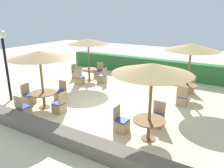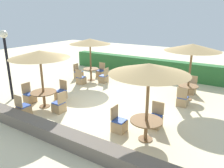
# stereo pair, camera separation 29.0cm
# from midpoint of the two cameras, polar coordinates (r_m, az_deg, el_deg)

# --- Properties ---
(ground_plane) EXTENTS (40.00, 40.00, 0.00)m
(ground_plane) POSITION_cam_midpoint_polar(r_m,az_deg,el_deg) (9.99, -1.02, -5.81)
(ground_plane) COLOR beige
(hedge_row) EXTENTS (13.00, 0.70, 1.13)m
(hedge_row) POSITION_cam_midpoint_polar(r_m,az_deg,el_deg) (15.12, 12.01, 4.22)
(hedge_row) COLOR #2D6B33
(hedge_row) RESTS_ON ground_plane
(stone_border) EXTENTS (10.00, 0.56, 0.45)m
(stone_border) POSITION_cam_midpoint_polar(r_m,az_deg,el_deg) (7.72, -14.47, -12.10)
(stone_border) COLOR #6B6056
(stone_border) RESTS_ON ground_plane
(lamp_post) EXTENTS (0.36, 0.36, 3.32)m
(lamp_post) POSITION_cam_midpoint_polar(r_m,az_deg,el_deg) (11.30, -25.31, 7.70)
(lamp_post) COLOR black
(lamp_post) RESTS_ON ground_plane
(parasol_front_left) EXTENTS (2.55, 2.55, 2.55)m
(parasol_front_left) POSITION_cam_midpoint_polar(r_m,az_deg,el_deg) (9.72, -17.58, 7.36)
(parasol_front_left) COLOR brown
(parasol_front_left) RESTS_ON ground_plane
(round_table_front_left) EXTENTS (1.13, 1.13, 0.71)m
(round_table_front_left) POSITION_cam_midpoint_polar(r_m,az_deg,el_deg) (10.17, -16.64, -2.70)
(round_table_front_left) COLOR brown
(round_table_front_left) RESTS_ON ground_plane
(patio_chair_front_left_north) EXTENTS (0.46, 0.46, 0.93)m
(patio_chair_front_left_north) POSITION_cam_midpoint_polar(r_m,az_deg,el_deg) (10.99, -12.44, -2.54)
(patio_chair_front_left_north) COLOR tan
(patio_chair_front_left_north) RESTS_ON ground_plane
(patio_chair_front_left_west) EXTENTS (0.46, 0.46, 0.93)m
(patio_chair_front_left_west) POSITION_cam_midpoint_polar(r_m,az_deg,el_deg) (10.99, -20.00, -3.23)
(patio_chair_front_left_west) COLOR tan
(patio_chair_front_left_west) RESTS_ON ground_plane
(patio_chair_front_left_east) EXTENTS (0.46, 0.46, 0.93)m
(patio_chair_front_left_east) POSITION_cam_midpoint_polar(r_m,az_deg,el_deg) (9.56, -12.80, -5.68)
(patio_chair_front_left_east) COLOR tan
(patio_chair_front_left_east) RESTS_ON ground_plane
(patio_chair_front_left_south) EXTENTS (0.46, 0.46, 0.93)m
(patio_chair_front_left_south) POSITION_cam_midpoint_polar(r_m,az_deg,el_deg) (9.67, -21.32, -6.24)
(patio_chair_front_left_south) COLOR tan
(patio_chair_front_left_south) RESTS_ON ground_plane
(parasol_back_left) EXTENTS (2.51, 2.51, 2.61)m
(parasol_back_left) POSITION_cam_midpoint_polar(r_m,az_deg,el_deg) (13.45, -5.14, 11.00)
(parasol_back_left) COLOR brown
(parasol_back_left) RESTS_ON ground_plane
(round_table_back_left) EXTENTS (0.97, 0.97, 0.76)m
(round_table_back_left) POSITION_cam_midpoint_polar(r_m,az_deg,el_deg) (13.79, -4.93, 3.30)
(round_table_back_left) COLOR brown
(round_table_back_left) RESTS_ON ground_plane
(patio_chair_back_left_north) EXTENTS (0.46, 0.46, 0.93)m
(patio_chair_back_left_north) POSITION_cam_midpoint_polar(r_m,az_deg,el_deg) (14.63, -2.42, 2.92)
(patio_chair_back_left_north) COLOR tan
(patio_chair_back_left_north) RESTS_ON ground_plane
(patio_chair_back_left_south) EXTENTS (0.46, 0.46, 0.93)m
(patio_chair_back_left_south) POSITION_cam_midpoint_polar(r_m,az_deg,el_deg) (13.17, -7.49, 1.11)
(patio_chair_back_left_south) COLOR tan
(patio_chair_back_left_south) RESTS_ON ground_plane
(patio_chair_back_left_west) EXTENTS (0.46, 0.46, 0.93)m
(patio_chair_back_left_west) POSITION_cam_midpoint_polar(r_m,az_deg,el_deg) (14.46, -8.19, 2.57)
(patio_chair_back_left_west) COLOR tan
(patio_chair_back_left_west) RESTS_ON ground_plane
(patio_chair_back_left_east) EXTENTS (0.46, 0.46, 0.93)m
(patio_chair_back_left_east) POSITION_cam_midpoint_polar(r_m,az_deg,el_deg) (13.35, -1.56, 1.48)
(patio_chair_back_left_east) COLOR tan
(patio_chair_back_left_east) RESTS_ON ground_plane
(parasol_front_right) EXTENTS (2.49, 2.49, 2.59)m
(parasol_front_right) POSITION_cam_midpoint_polar(r_m,az_deg,el_deg) (6.70, 10.89, 3.86)
(parasol_front_right) COLOR brown
(parasol_front_right) RESTS_ON ground_plane
(round_table_front_right) EXTENTS (1.07, 1.07, 0.71)m
(round_table_front_right) POSITION_cam_midpoint_polar(r_m,az_deg,el_deg) (7.36, 10.05, -10.31)
(round_table_front_right) COLOR brown
(round_table_front_right) RESTS_ON ground_plane
(patio_chair_front_right_west) EXTENTS (0.46, 0.46, 0.93)m
(patio_chair_front_right_west) POSITION_cam_midpoint_polar(r_m,az_deg,el_deg) (7.88, 2.91, -10.51)
(patio_chair_front_right_west) COLOR tan
(patio_chair_front_right_west) RESTS_ON ground_plane
(patio_chair_front_right_north) EXTENTS (0.46, 0.46, 0.93)m
(patio_chair_front_right_north) POSITION_cam_midpoint_polar(r_m,az_deg,el_deg) (8.35, 12.24, -9.23)
(patio_chair_front_right_north) COLOR tan
(patio_chair_front_right_north) RESTS_ON ground_plane
(parasol_back_right) EXTENTS (2.55, 2.55, 2.72)m
(parasol_back_right) POSITION_cam_midpoint_polar(r_m,az_deg,el_deg) (10.83, 21.01, 8.87)
(parasol_back_right) COLOR brown
(parasol_back_right) RESTS_ON ground_plane
(round_table_back_right) EXTENTS (0.95, 0.95, 0.71)m
(round_table_back_right) POSITION_cam_midpoint_polar(r_m,az_deg,el_deg) (11.28, 19.90, -1.21)
(round_table_back_right) COLOR brown
(round_table_back_right) RESTS_ON ground_plane
(patio_chair_back_right_north) EXTENTS (0.46, 0.46, 0.93)m
(patio_chair_back_right_north) POSITION_cam_midpoint_polar(r_m,az_deg,el_deg) (12.24, 20.58, -1.20)
(patio_chair_back_right_north) COLOR tan
(patio_chair_back_right_north) RESTS_ON ground_plane
(patio_chair_back_right_south) EXTENTS (0.46, 0.46, 0.93)m
(patio_chair_back_right_south) POSITION_cam_midpoint_polar(r_m,az_deg,el_deg) (10.46, 18.68, -4.13)
(patio_chair_back_right_south) COLOR tan
(patio_chair_back_right_south) RESTS_ON ground_plane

